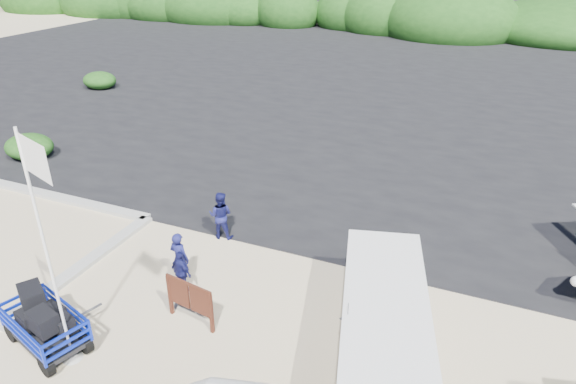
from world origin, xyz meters
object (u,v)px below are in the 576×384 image
at_px(flagpole, 73,358).
at_px(aircraft_large, 571,121).
at_px(crew_b, 221,215).
at_px(signboard, 192,322).
at_px(crew_a, 180,259).
at_px(baggage_cart, 50,345).
at_px(crew_c, 181,272).
at_px(aircraft_small, 308,79).

height_order(flagpole, aircraft_large, flagpole).
bearing_deg(crew_b, aircraft_large, -134.74).
relative_size(signboard, crew_a, 0.94).
relative_size(baggage_cart, crew_c, 1.86).
distance_m(baggage_cart, flagpole, 0.95).
xyz_separation_m(baggage_cart, crew_c, (2.04, 3.54, 0.74)).
height_order(flagpole, crew_b, flagpole).
height_order(signboard, crew_c, crew_c).
bearing_deg(flagpole, signboard, 48.79).
bearing_deg(aircraft_large, baggage_cart, 47.23).
xyz_separation_m(crew_a, aircraft_small, (-5.84, 26.72, -0.94)).
bearing_deg(crew_a, flagpole, 83.28).
relative_size(crew_a, aircraft_large, 0.14).
relative_size(baggage_cart, aircraft_small, 0.44).
distance_m(baggage_cart, crew_a, 4.38).
bearing_deg(crew_b, crew_a, 82.33).
bearing_deg(baggage_cart, aircraft_large, 79.10).
distance_m(signboard, aircraft_small, 29.15).
bearing_deg(signboard, aircraft_large, 74.19).
xyz_separation_m(crew_c, aircraft_large, (12.55, 23.83, -0.74)).
relative_size(crew_a, crew_c, 1.28).
distance_m(crew_b, aircraft_large, 24.28).
distance_m(crew_c, aircraft_small, 27.76).
bearing_deg(crew_a, aircraft_large, -113.66).
bearing_deg(baggage_cart, signboard, 54.31).
distance_m(flagpole, crew_c, 3.91).
relative_size(baggage_cart, aircraft_large, 0.20).
xyz_separation_m(signboard, aircraft_small, (-7.20, 28.24, 0.00)).
bearing_deg(aircraft_small, baggage_cart, 68.49).
relative_size(signboard, crew_b, 0.96).
distance_m(crew_a, crew_c, 0.49).
xyz_separation_m(flagpole, aircraft_small, (-5.01, 30.74, 0.00)).
height_order(flagpole, crew_a, flagpole).
xyz_separation_m(baggage_cart, crew_a, (1.77, 3.89, 0.94)).
relative_size(signboard, aircraft_large, 0.13).
xyz_separation_m(crew_a, crew_c, (0.27, -0.35, -0.21)).
bearing_deg(flagpole, crew_c, 73.22).
distance_m(baggage_cart, signboard, 3.92).
xyz_separation_m(crew_b, aircraft_small, (-5.60, 23.68, -0.93)).
relative_size(crew_b, crew_c, 1.26).
bearing_deg(crew_b, signboard, 97.05).
distance_m(flagpole, crew_a, 4.21).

